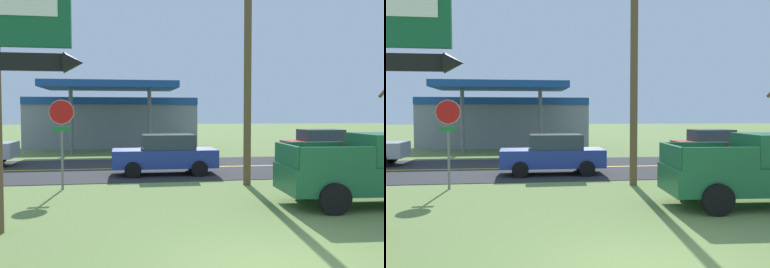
# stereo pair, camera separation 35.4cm
# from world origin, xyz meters

# --- Properties ---
(road_asphalt) EXTENTS (140.00, 8.00, 0.02)m
(road_asphalt) POSITION_xyz_m (0.00, 13.00, 0.01)
(road_asphalt) COLOR #2B2B2D
(road_asphalt) RESTS_ON ground
(road_centre_line) EXTENTS (126.00, 0.20, 0.01)m
(road_centre_line) POSITION_xyz_m (0.00, 13.00, 0.02)
(road_centre_line) COLOR gold
(road_centre_line) RESTS_ON road_asphalt
(stop_sign) EXTENTS (0.80, 0.08, 2.95)m
(stop_sign) POSITION_xyz_m (-4.30, 8.04, 2.03)
(stop_sign) COLOR slate
(stop_sign) RESTS_ON ground
(utility_pole) EXTENTS (1.63, 0.26, 9.42)m
(utility_pole) POSITION_xyz_m (1.95, 7.99, 4.98)
(utility_pole) COLOR brown
(utility_pole) RESTS_ON ground
(gas_station) EXTENTS (12.00, 11.50, 4.40)m
(gas_station) POSITION_xyz_m (-3.05, 26.38, 1.94)
(gas_station) COLOR gray
(gas_station) RESTS_ON ground
(pickup_green_parked_on_lawn) EXTENTS (5.31, 2.48, 1.96)m
(pickup_green_parked_on_lawn) POSITION_xyz_m (4.55, 4.24, 0.96)
(pickup_green_parked_on_lawn) COLOR #1E6038
(pickup_green_parked_on_lawn) RESTS_ON ground
(car_red_near_lane) EXTENTS (4.20, 2.00, 1.64)m
(car_red_near_lane) POSITION_xyz_m (8.19, 15.00, 0.83)
(car_red_near_lane) COLOR red
(car_red_near_lane) RESTS_ON ground
(car_blue_mid_lane) EXTENTS (4.20, 2.00, 1.64)m
(car_blue_mid_lane) POSITION_xyz_m (-0.62, 11.00, 0.83)
(car_blue_mid_lane) COLOR #233893
(car_blue_mid_lane) RESTS_ON ground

